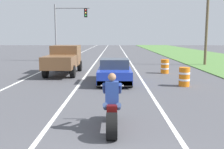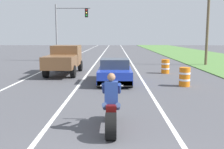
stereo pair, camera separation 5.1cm
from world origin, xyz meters
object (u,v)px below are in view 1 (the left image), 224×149
(motorcycle_with_rider, at_px, (112,110))
(sports_car_blue, at_px, (115,72))
(construction_barrel_mid, at_px, (165,66))
(traffic_light_mast_near, at_px, (66,24))
(construction_barrel_nearest, at_px, (184,77))
(pickup_truck_left_lane_brown, at_px, (64,58))

(motorcycle_with_rider, height_order, sports_car_blue, motorcycle_with_rider)
(construction_barrel_mid, bearing_deg, traffic_light_mast_near, 132.82)
(motorcycle_with_rider, distance_m, construction_barrel_nearest, 7.62)
(motorcycle_with_rider, xyz_separation_m, pickup_truck_left_lane_brown, (-3.45, 11.03, 0.51))
(pickup_truck_left_lane_brown, bearing_deg, construction_barrel_nearest, -31.37)
(sports_car_blue, height_order, traffic_light_mast_near, traffic_light_mast_near)
(traffic_light_mast_near, distance_m, construction_barrel_nearest, 17.21)
(motorcycle_with_rider, distance_m, traffic_light_mast_near, 21.86)
(motorcycle_with_rider, relative_size, pickup_truck_left_lane_brown, 0.46)
(motorcycle_with_rider, bearing_deg, traffic_light_mast_near, 103.65)
(motorcycle_with_rider, relative_size, sports_car_blue, 0.51)
(traffic_light_mast_near, bearing_deg, construction_barrel_nearest, -58.34)
(pickup_truck_left_lane_brown, distance_m, traffic_light_mast_near, 10.48)
(construction_barrel_nearest, height_order, construction_barrel_mid, same)
(sports_car_blue, bearing_deg, construction_barrel_mid, 46.39)
(traffic_light_mast_near, distance_m, construction_barrel_mid, 13.36)
(sports_car_blue, bearing_deg, construction_barrel_nearest, -16.81)
(motorcycle_with_rider, relative_size, traffic_light_mast_near, 0.37)
(pickup_truck_left_lane_brown, bearing_deg, motorcycle_with_rider, -72.61)
(motorcycle_with_rider, xyz_separation_m, sports_car_blue, (0.08, 7.74, 0.04))
(motorcycle_with_rider, relative_size, construction_barrel_nearest, 2.21)
(sports_car_blue, bearing_deg, motorcycle_with_rider, -90.57)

